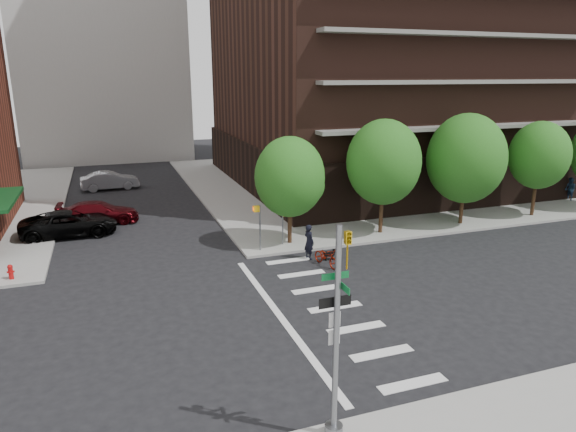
# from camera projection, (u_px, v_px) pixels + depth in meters

# --- Properties ---
(ground) EXTENTS (120.00, 120.00, 0.00)m
(ground) POSITION_uv_depth(u_px,v_px,m) (268.00, 318.00, 21.05)
(ground) COLOR black
(ground) RESTS_ON ground
(sidewalk_ne) EXTENTS (39.00, 33.00, 0.15)m
(sidewalk_ne) POSITION_uv_depth(u_px,v_px,m) (399.00, 178.00, 49.00)
(sidewalk_ne) COLOR gray
(sidewalk_ne) RESTS_ON ground
(crosswalk) EXTENTS (3.85, 13.00, 0.01)m
(crosswalk) POSITION_uv_depth(u_px,v_px,m) (318.00, 310.00, 21.77)
(crosswalk) COLOR silver
(crosswalk) RESTS_ON ground
(tree_a) EXTENTS (4.00, 4.00, 5.90)m
(tree_a) POSITION_uv_depth(u_px,v_px,m) (290.00, 177.00, 28.98)
(tree_a) COLOR #301E11
(tree_a) RESTS_ON sidewalk_ne
(tree_b) EXTENTS (4.50, 4.50, 6.65)m
(tree_b) POSITION_uv_depth(u_px,v_px,m) (384.00, 162.00, 30.79)
(tree_b) COLOR #301E11
(tree_b) RESTS_ON sidewalk_ne
(tree_c) EXTENTS (5.00, 5.00, 6.80)m
(tree_c) POSITION_uv_depth(u_px,v_px,m) (466.00, 159.00, 32.76)
(tree_c) COLOR #301E11
(tree_c) RESTS_ON sidewalk_ne
(tree_d) EXTENTS (4.00, 4.00, 6.20)m
(tree_d) POSITION_uv_depth(u_px,v_px,m) (539.00, 155.00, 34.73)
(tree_d) COLOR #301E11
(tree_d) RESTS_ON sidewalk_ne
(traffic_signal) EXTENTS (0.90, 0.75, 6.00)m
(traffic_signal) POSITION_uv_depth(u_px,v_px,m) (337.00, 351.00, 13.38)
(traffic_signal) COLOR slate
(traffic_signal) RESTS_ON sidewalk_s
(pedestrian_signal) EXTENTS (2.18, 0.67, 2.60)m
(pedestrian_signal) POSITION_uv_depth(u_px,v_px,m) (265.00, 220.00, 28.49)
(pedestrian_signal) COLOR slate
(pedestrian_signal) RESTS_ON sidewalk_ne
(fire_hydrant) EXTENTS (0.24, 0.24, 0.73)m
(fire_hydrant) POSITION_uv_depth(u_px,v_px,m) (11.00, 271.00, 24.58)
(fire_hydrant) COLOR #A50C0C
(fire_hydrant) RESTS_ON sidewalk_nw
(parked_car_black) EXTENTS (2.83, 5.75, 1.57)m
(parked_car_black) POSITION_uv_depth(u_px,v_px,m) (69.00, 224.00, 31.50)
(parked_car_black) COLOR black
(parked_car_black) RESTS_ON ground
(parked_car_maroon) EXTENTS (2.43, 5.26, 1.49)m
(parked_car_maroon) POSITION_uv_depth(u_px,v_px,m) (99.00, 213.00, 34.19)
(parked_car_maroon) COLOR #42060B
(parked_car_maroon) RESTS_ON ground
(parked_car_silver) EXTENTS (2.02, 4.91, 1.58)m
(parked_car_silver) POSITION_uv_depth(u_px,v_px,m) (110.00, 181.00, 44.18)
(parked_car_silver) COLOR #999AA1
(parked_car_silver) RESTS_ON ground
(scooter) EXTENTS (1.10, 2.01, 1.00)m
(scooter) POSITION_uv_depth(u_px,v_px,m) (326.00, 257.00, 26.65)
(scooter) COLOR maroon
(scooter) RESTS_ON ground
(dog_walker) EXTENTS (0.80, 0.63, 1.92)m
(dog_walker) POSITION_uv_depth(u_px,v_px,m) (309.00, 242.00, 27.57)
(dog_walker) COLOR black
(dog_walker) RESTS_ON ground
(dog) EXTENTS (0.70, 0.21, 0.59)m
(dog) POSITION_uv_depth(u_px,v_px,m) (330.00, 253.00, 27.50)
(dog) COLOR black
(dog) RESTS_ON ground
(pedestrian_far) EXTENTS (0.92, 0.76, 1.76)m
(pedestrian_far) POSITION_uv_depth(u_px,v_px,m) (570.00, 189.00, 39.87)
(pedestrian_far) COLOR navy
(pedestrian_far) RESTS_ON sidewalk_ne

